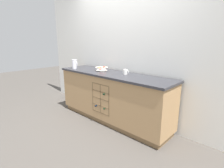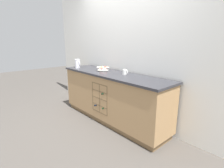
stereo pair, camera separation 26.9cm
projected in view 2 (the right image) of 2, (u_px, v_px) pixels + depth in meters
ground_plane at (112, 120)px, 3.30m from camera, size 14.00×14.00×0.00m
back_wall at (126, 51)px, 3.21m from camera, size 4.66×0.06×2.55m
kitchen_island at (112, 97)px, 3.18m from camera, size 2.30×0.62×0.90m
fruit_bowl at (103, 68)px, 3.32m from camera, size 0.24×0.24×0.08m
white_pitcher at (77, 63)px, 3.61m from camera, size 0.16×0.10×0.18m
ceramic_mug at (125, 72)px, 2.93m from camera, size 0.11×0.07×0.09m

